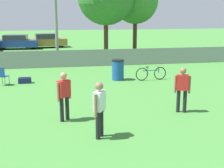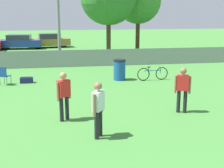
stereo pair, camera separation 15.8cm
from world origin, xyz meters
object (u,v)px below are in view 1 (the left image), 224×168
(gear_bag_sideline, at_px, (25,80))
(parked_car_tan, at_px, (46,41))
(player_defender_red, at_px, (182,87))
(bicycle_sideline, at_px, (151,73))
(player_receiver_white, at_px, (99,106))
(folding_chair_sideline, at_px, (2,75))
(trash_bin, at_px, (118,70))
(parked_car_blue, at_px, (16,42))
(tree_far_right, at_px, (135,1))
(player_thrower_red, at_px, (64,93))

(gear_bag_sideline, height_order, parked_car_tan, parked_car_tan)
(player_defender_red, xyz_separation_m, bicycle_sideline, (0.59, 5.36, -0.59))
(player_receiver_white, relative_size, bicycle_sideline, 0.96)
(player_defender_red, bearing_deg, parked_car_tan, 123.58)
(folding_chair_sideline, xyz_separation_m, trash_bin, (5.76, 0.19, 0.02))
(gear_bag_sideline, bearing_deg, parked_car_blue, 97.41)
(player_receiver_white, bearing_deg, gear_bag_sideline, 52.23)
(player_receiver_white, xyz_separation_m, player_defender_red, (3.20, 1.74, 0.00))
(tree_far_right, distance_m, player_thrower_red, 15.82)
(folding_chair_sideline, bearing_deg, tree_far_right, -112.79)
(player_thrower_red, distance_m, bicycle_sideline, 7.25)
(player_receiver_white, height_order, trash_bin, player_receiver_white)
(player_receiver_white, distance_m, player_defender_red, 3.65)
(tree_far_right, distance_m, player_receiver_white, 16.99)
(player_thrower_red, height_order, folding_chair_sideline, player_thrower_red)
(parked_car_blue, bearing_deg, gear_bag_sideline, -78.61)
(player_defender_red, bearing_deg, trash_bin, 121.68)
(player_defender_red, relative_size, trash_bin, 1.50)
(player_thrower_red, xyz_separation_m, bicycle_sideline, (4.71, 5.47, -0.59))
(player_defender_red, bearing_deg, gear_bag_sideline, 155.80)
(bicycle_sideline, bearing_deg, player_defender_red, -100.63)
(player_thrower_red, height_order, gear_bag_sideline, player_thrower_red)
(bicycle_sideline, xyz_separation_m, parked_car_blue, (-8.44, 15.79, 0.33))
(player_receiver_white, relative_size, player_defender_red, 1.00)
(trash_bin, bearing_deg, parked_car_blue, 113.58)
(folding_chair_sideline, distance_m, bicycle_sideline, 7.46)
(trash_bin, height_order, parked_car_tan, parked_car_tan)
(player_receiver_white, relative_size, parked_car_tan, 0.39)
(gear_bag_sideline, bearing_deg, folding_chair_sideline, -162.64)
(player_receiver_white, distance_m, player_thrower_red, 1.86)
(player_defender_red, distance_m, parked_car_tan, 22.48)
(parked_car_blue, bearing_deg, player_receiver_white, -74.55)
(player_receiver_white, height_order, player_thrower_red, same)
(parked_car_tan, bearing_deg, folding_chair_sideline, -104.95)
(gear_bag_sideline, relative_size, parked_car_blue, 0.15)
(tree_far_right, distance_m, gear_bag_sideline, 12.13)
(folding_chair_sideline, height_order, trash_bin, trash_bin)
(trash_bin, bearing_deg, tree_far_right, 69.51)
(player_thrower_red, relative_size, bicycle_sideline, 0.96)
(player_thrower_red, xyz_separation_m, folding_chair_sideline, (-2.75, 5.64, -0.42))
(folding_chair_sideline, relative_size, trash_bin, 0.84)
(player_receiver_white, bearing_deg, tree_far_right, 14.66)
(player_receiver_white, xyz_separation_m, trash_bin, (2.10, 7.45, -0.40))
(player_thrower_red, height_order, parked_car_blue, player_thrower_red)
(player_thrower_red, bearing_deg, player_defender_red, -35.56)
(folding_chair_sideline, bearing_deg, parked_car_tan, -73.17)
(bicycle_sideline, xyz_separation_m, gear_bag_sideline, (-6.45, 0.48, -0.21))
(folding_chair_sideline, height_order, bicycle_sideline, folding_chair_sideline)
(player_defender_red, bearing_deg, parked_car_blue, 131.07)
(bicycle_sideline, height_order, gear_bag_sideline, bicycle_sideline)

